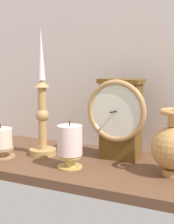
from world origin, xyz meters
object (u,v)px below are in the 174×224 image
at_px(brass_vase_bulbous, 173,146).
at_px(pillar_candle_near_clock, 70,144).
at_px(candlestick_tall_left, 42,113).
at_px(pillar_candle_front, 1,142).
at_px(mantel_clock, 120,117).

height_order(brass_vase_bulbous, pillar_candle_near_clock, brass_vase_bulbous).
height_order(candlestick_tall_left, pillar_candle_front, candlestick_tall_left).
relative_size(mantel_clock, candlestick_tall_left, 0.61).
xyz_separation_m(brass_vase_bulbous, pillar_candle_near_clock, (-0.26, -0.06, -0.01)).
bearing_deg(brass_vase_bulbous, pillar_candle_front, -172.69).
height_order(mantel_clock, pillar_candle_front, mantel_clock).
bearing_deg(mantel_clock, brass_vase_bulbous, -23.02).
relative_size(candlestick_tall_left, brass_vase_bulbous, 2.26).
bearing_deg(brass_vase_bulbous, mantel_clock, 156.98).
bearing_deg(pillar_candle_near_clock, candlestick_tall_left, 151.28).
xyz_separation_m(mantel_clock, brass_vase_bulbous, (0.17, -0.07, -0.05)).
distance_m(candlestick_tall_left, pillar_candle_front, 0.15).
distance_m(candlestick_tall_left, pillar_candle_near_clock, 0.17).
xyz_separation_m(mantel_clock, candlestick_tall_left, (-0.22, -0.06, 0.00)).
xyz_separation_m(mantel_clock, pillar_candle_front, (-0.32, -0.13, -0.08)).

